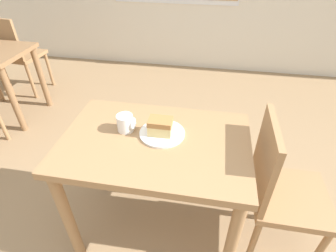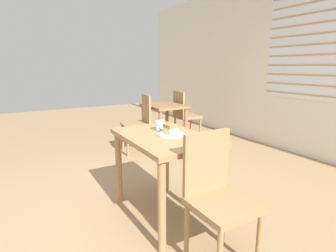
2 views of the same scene
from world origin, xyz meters
TOP-DOWN VIEW (x-y plane):
  - dining_table_near at (-0.12, 0.37)m, footprint 0.96×0.64m
  - chair_near_window at (0.55, 0.39)m, footprint 0.40×0.40m
  - chair_far_opposite at (-2.05, 1.90)m, footprint 0.43×0.43m
  - plate at (-0.09, 0.43)m, footprint 0.24×0.24m
  - cake_slice at (-0.10, 0.42)m, footprint 0.12×0.09m
  - coffee_mug at (-0.28, 0.43)m, footprint 0.09×0.09m

SIDE VIEW (x-z plane):
  - chair_near_window at x=0.55m, z-range 0.04..0.94m
  - chair_far_opposite at x=-2.05m, z-range 0.04..0.94m
  - dining_table_near at x=-0.12m, z-range 0.24..0.99m
  - plate at x=-0.09m, z-range 0.75..0.76m
  - coffee_mug at x=-0.28m, z-range 0.75..0.84m
  - cake_slice at x=-0.10m, z-range 0.76..0.84m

